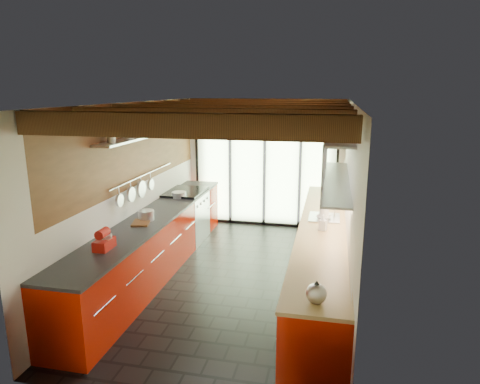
% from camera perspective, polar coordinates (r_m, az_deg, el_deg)
% --- Properties ---
extents(ground, '(5.50, 5.50, 0.00)m').
position_cam_1_polar(ground, '(6.60, -0.66, -11.42)').
color(ground, black).
rests_on(ground, ground).
extents(room_shell, '(5.50, 5.50, 5.50)m').
position_cam_1_polar(room_shell, '(6.09, -0.70, 2.82)').
color(room_shell, silver).
rests_on(room_shell, ground).
extents(ceiling_beams, '(3.14, 5.06, 4.90)m').
position_cam_1_polar(ceiling_beams, '(6.36, 0.06, 10.62)').
color(ceiling_beams, '#593316').
rests_on(ceiling_beams, ground).
extents(glass_door, '(2.95, 0.10, 2.90)m').
position_cam_1_polar(glass_door, '(8.70, 3.32, 6.11)').
color(glass_door, '#C6EAAD').
rests_on(glass_door, ground).
extents(left_counter, '(0.68, 5.00, 0.92)m').
position_cam_1_polar(left_counter, '(6.80, -11.27, -6.71)').
color(left_counter, '#A91502').
rests_on(left_counter, ground).
extents(range_stove, '(0.66, 0.90, 0.97)m').
position_cam_1_polar(range_stove, '(8.08, -7.20, -3.21)').
color(range_stove, silver).
rests_on(range_stove, ground).
extents(right_counter, '(0.68, 5.00, 0.92)m').
position_cam_1_polar(right_counter, '(6.28, 10.86, -8.46)').
color(right_counter, '#A91502').
rests_on(right_counter, ground).
extents(sink_assembly, '(0.45, 0.52, 0.43)m').
position_cam_1_polar(sink_assembly, '(6.49, 11.29, -3.06)').
color(sink_assembly, silver).
rests_on(sink_assembly, right_counter).
extents(upper_cabinets_right, '(0.34, 3.00, 3.00)m').
position_cam_1_polar(upper_cabinets_right, '(6.20, 12.97, 4.51)').
color(upper_cabinets_right, silver).
rests_on(upper_cabinets_right, ground).
extents(left_wall_fixtures, '(0.28, 2.60, 0.96)m').
position_cam_1_polar(left_wall_fixtures, '(6.66, -12.85, 5.40)').
color(left_wall_fixtures, silver).
rests_on(left_wall_fixtures, ground).
extents(stand_mixer, '(0.17, 0.29, 0.26)m').
position_cam_1_polar(stand_mixer, '(5.40, -17.64, -6.20)').
color(stand_mixer, red).
rests_on(stand_mixer, left_counter).
extents(pot_large, '(0.29, 0.29, 0.15)m').
position_cam_1_polar(pot_large, '(6.41, -12.39, -3.04)').
color(pot_large, silver).
rests_on(pot_large, left_counter).
extents(pot_small, '(0.30, 0.30, 0.10)m').
position_cam_1_polar(pot_small, '(7.63, -8.13, -0.36)').
color(pot_small, silver).
rests_on(pot_small, left_counter).
extents(cutting_board, '(0.31, 0.37, 0.03)m').
position_cam_1_polar(cutting_board, '(6.27, -13.05, -4.02)').
color(cutting_board, brown).
rests_on(cutting_board, left_counter).
extents(kettle, '(0.22, 0.25, 0.22)m').
position_cam_1_polar(kettle, '(3.99, 10.14, -13.03)').
color(kettle, silver).
rests_on(kettle, right_counter).
extents(paper_towel, '(0.17, 0.17, 0.37)m').
position_cam_1_polar(paper_towel, '(6.41, 11.17, -2.21)').
color(paper_towel, white).
rests_on(paper_towel, right_counter).
extents(soap_bottle, '(0.12, 0.12, 0.21)m').
position_cam_1_polar(soap_bottle, '(5.91, 11.01, -4.03)').
color(soap_bottle, silver).
rests_on(soap_bottle, right_counter).
extents(bowl, '(0.26, 0.26, 0.05)m').
position_cam_1_polar(bowl, '(6.43, 11.11, -3.35)').
color(bowl, silver).
rests_on(bowl, right_counter).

